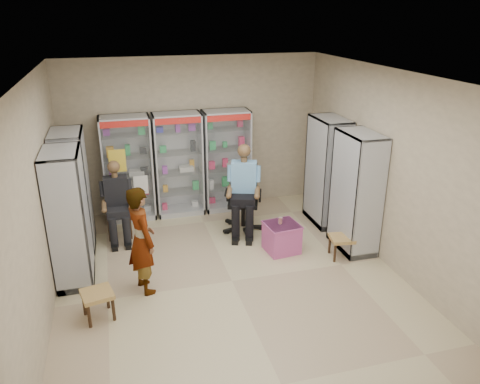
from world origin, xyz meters
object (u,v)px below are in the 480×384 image
object	(u,v)px
woven_stool_b	(98,305)
cabinet_back_right	(226,161)
cabinet_left_far	(73,191)
cabinet_back_left	(128,169)
wooden_chair	(118,211)
woven_stool_a	(341,247)
standing_man	(142,240)
office_chair	(243,199)
seated_shopkeeper	(244,191)
cabinet_right_near	(356,193)
cabinet_right_far	(327,172)
cabinet_back_mid	(179,165)
cabinet_left_near	(69,218)
pink_trunk	(282,237)

from	to	relation	value
woven_stool_b	cabinet_back_right	bearing A→B (deg)	51.28
cabinet_back_right	woven_stool_b	world-z (taller)	cabinet_back_right
cabinet_left_far	cabinet_back_left	bearing A→B (deg)	135.00
wooden_chair	cabinet_back_right	bearing A→B (deg)	18.75
woven_stool_a	standing_man	bearing A→B (deg)	-178.08
wooden_chair	office_chair	world-z (taller)	office_chair
cabinet_left_far	seated_shopkeeper	distance (m)	2.89
seated_shopkeeper	standing_man	xyz separation A→B (m)	(-1.90, -1.48, 0.02)
cabinet_back_right	cabinet_right_near	bearing A→B (deg)	-53.84
cabinet_right_far	woven_stool_a	distance (m)	1.62
wooden_chair	cabinet_left_far	bearing A→B (deg)	-163.61
cabinet_back_mid	office_chair	world-z (taller)	cabinet_back_mid
cabinet_back_right	cabinet_left_far	xyz separation A→B (m)	(-2.83, -0.93, 0.00)
woven_stool_b	cabinet_left_near	bearing A→B (deg)	106.87
cabinet_back_mid	cabinet_left_far	size ratio (longest dim) A/B	1.00
cabinet_right_far	wooden_chair	distance (m)	3.84
cabinet_left_near	office_chair	distance (m)	3.06
cabinet_right_far	woven_stool_a	bearing A→B (deg)	166.35
cabinet_left_far	office_chair	xyz separation A→B (m)	(2.87, -0.13, -0.40)
seated_shopkeeper	cabinet_back_left	bearing A→B (deg)	169.37
cabinet_back_mid	cabinet_right_near	size ratio (longest dim) A/B	1.00
cabinet_right_far	cabinet_right_near	distance (m)	1.10
pink_trunk	woven_stool_b	size ratio (longest dim) A/B	1.33
cabinet_right_near	wooden_chair	size ratio (longest dim) A/B	2.13
cabinet_back_right	cabinet_right_near	world-z (taller)	same
cabinet_right_far	office_chair	distance (m)	1.64
standing_man	cabinet_left_far	bearing A→B (deg)	12.42
cabinet_left_near	wooden_chair	distance (m)	1.56
cabinet_back_left	cabinet_back_right	bearing A→B (deg)	0.00
cabinet_back_mid	woven_stool_b	xyz separation A→B (m)	(-1.55, -3.12, -0.81)
pink_trunk	standing_man	bearing A→B (deg)	-166.30
cabinet_right_near	wooden_chair	world-z (taller)	cabinet_right_near
cabinet_left_near	woven_stool_b	xyz separation A→B (m)	(0.33, -1.09, -0.81)
standing_man	cabinet_left_near	bearing A→B (deg)	41.97
cabinet_back_mid	cabinet_left_near	world-z (taller)	same
cabinet_right_far	seated_shopkeeper	distance (m)	1.60
cabinet_right_near	cabinet_left_near	distance (m)	4.46
cabinet_back_mid	seated_shopkeeper	xyz separation A→B (m)	(0.99, -1.11, -0.23)
seated_shopkeeper	pink_trunk	bearing A→B (deg)	-47.78
seated_shopkeeper	woven_stool_a	xyz separation A→B (m)	(1.26, -1.38, -0.58)
cabinet_left_far	cabinet_right_near	bearing A→B (deg)	73.75
seated_shopkeeper	woven_stool_b	size ratio (longest dim) A/B	3.98
cabinet_back_right	standing_man	bearing A→B (deg)	-125.63
cabinet_right_near	standing_man	size ratio (longest dim) A/B	1.26
cabinet_left_far	standing_man	distance (m)	1.94
cabinet_back_left	cabinet_right_near	world-z (taller)	same
cabinet_left_near	seated_shopkeeper	size ratio (longest dim) A/B	1.30
cabinet_back_mid	cabinet_back_right	distance (m)	0.95
cabinet_back_left	cabinet_right_near	distance (m)	4.18
office_chair	standing_man	size ratio (longest dim) A/B	0.76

